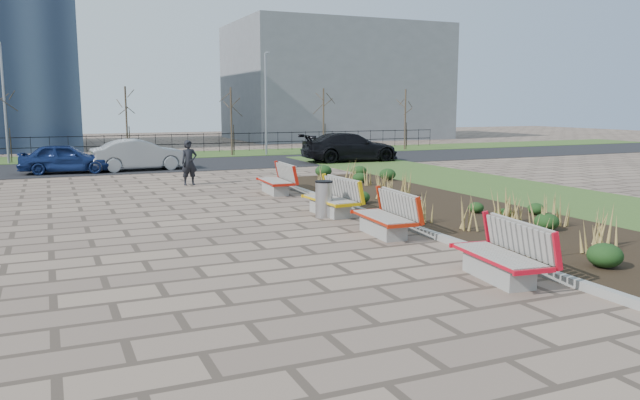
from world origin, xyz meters
name	(u,v)px	position (x,y,z in m)	size (l,w,h in m)	color
ground	(310,279)	(0.00, 0.00, 0.00)	(120.00, 120.00, 0.00)	#7E6857
planting_bed	(443,209)	(6.25, 5.00, 0.05)	(4.50, 18.00, 0.10)	black
planting_curb	(372,214)	(3.92, 5.00, 0.07)	(0.16, 18.00, 0.15)	gray
grass_verge_near	(568,200)	(11.00, 5.00, 0.02)	(5.00, 38.00, 0.04)	#33511E
grass_verge_far	(125,157)	(0.00, 28.00, 0.02)	(80.00, 5.00, 0.04)	#33511E
road	(139,166)	(0.00, 22.00, 0.01)	(80.00, 7.00, 0.02)	black
bench_a	(499,252)	(3.00, -1.36, 0.50)	(0.90, 2.10, 1.00)	red
bench_b	(383,214)	(3.00, 2.75, 0.50)	(0.90, 2.10, 1.00)	red
bench_c	(330,197)	(3.00, 5.75, 0.50)	(0.90, 2.10, 1.00)	yellow
bench_d	(275,179)	(3.00, 10.32, 0.50)	(0.90, 2.10, 1.00)	red
litter_bin	(324,200)	(2.70, 5.47, 0.49)	(0.47, 0.47, 0.98)	#B2B2B7
pedestrian	(189,163)	(0.79, 13.82, 0.85)	(0.62, 0.41, 1.71)	black
car_blue	(65,158)	(-3.42, 20.03, 0.68)	(1.56, 3.87, 1.32)	navy
car_silver	(140,155)	(-0.18, 20.02, 0.74)	(1.51, 4.34, 1.43)	gray
car_black	(350,147)	(10.69, 20.05, 0.78)	(2.14, 5.27, 1.53)	black
tree_b	(6,124)	(-6.00, 26.50, 2.04)	(1.40, 1.40, 4.00)	#4C3D2D
tree_c	(127,123)	(0.00, 26.50, 2.04)	(1.40, 1.40, 4.00)	#4C3D2D
tree_d	(231,121)	(6.00, 26.50, 2.04)	(1.40, 1.40, 4.00)	#4C3D2D
tree_e	(323,120)	(12.00, 26.50, 2.04)	(1.40, 1.40, 4.00)	#4C3D2D
tree_f	(405,120)	(18.00, 26.50, 2.04)	(1.40, 1.40, 4.00)	#4C3D2D
lamp_west	(4,105)	(-6.00, 26.00, 3.04)	(0.24, 0.60, 6.00)	gray
lamp_east	(266,104)	(8.00, 26.00, 3.04)	(0.24, 0.60, 6.00)	gray
railing_fence	(122,145)	(0.00, 29.50, 0.64)	(44.00, 0.10, 1.20)	black
building_grey	(335,82)	(20.00, 42.00, 5.00)	(18.00, 12.00, 10.00)	slate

